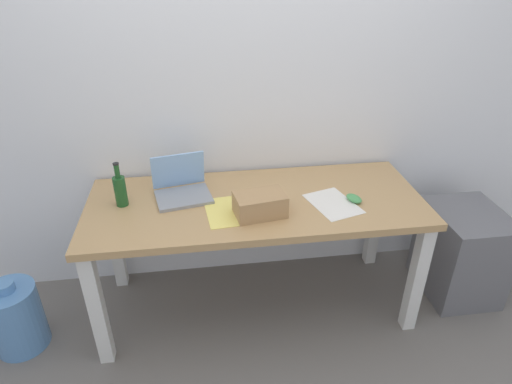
{
  "coord_description": "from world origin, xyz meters",
  "views": [
    {
      "loc": [
        -0.28,
        -1.99,
        1.92
      ],
      "look_at": [
        0.0,
        0.0,
        0.79
      ],
      "focal_mm": 30.51,
      "sensor_mm": 36.0,
      "label": 1
    }
  ],
  "objects_px": {
    "desk": "(256,215)",
    "water_cooler_jug": "(16,317)",
    "filing_cabinet": "(461,252)",
    "beer_bottle": "(120,190)",
    "laptop_left": "(182,188)",
    "computer_mouse": "(354,198)",
    "cardboard_box": "(259,205)"
  },
  "relations": [
    {
      "from": "desk",
      "to": "filing_cabinet",
      "type": "height_order",
      "value": "desk"
    },
    {
      "from": "cardboard_box",
      "to": "water_cooler_jug",
      "type": "bearing_deg",
      "value": 179.81
    },
    {
      "from": "computer_mouse",
      "to": "filing_cabinet",
      "type": "distance_m",
      "value": 0.89
    },
    {
      "from": "computer_mouse",
      "to": "water_cooler_jug",
      "type": "distance_m",
      "value": 1.92
    },
    {
      "from": "desk",
      "to": "laptop_left",
      "type": "relative_size",
      "value": 5.47
    },
    {
      "from": "desk",
      "to": "water_cooler_jug",
      "type": "bearing_deg",
      "value": -174.02
    },
    {
      "from": "water_cooler_jug",
      "to": "laptop_left",
      "type": "bearing_deg",
      "value": 14.85
    },
    {
      "from": "beer_bottle",
      "to": "computer_mouse",
      "type": "bearing_deg",
      "value": -6.19
    },
    {
      "from": "computer_mouse",
      "to": "filing_cabinet",
      "type": "height_order",
      "value": "computer_mouse"
    },
    {
      "from": "cardboard_box",
      "to": "water_cooler_jug",
      "type": "height_order",
      "value": "cardboard_box"
    },
    {
      "from": "laptop_left",
      "to": "cardboard_box",
      "type": "xyz_separation_m",
      "value": [
        0.39,
        -0.25,
        0.01
      ]
    },
    {
      "from": "beer_bottle",
      "to": "computer_mouse",
      "type": "distance_m",
      "value": 1.23
    },
    {
      "from": "beer_bottle",
      "to": "computer_mouse",
      "type": "xyz_separation_m",
      "value": [
        1.22,
        -0.13,
        -0.07
      ]
    },
    {
      "from": "desk",
      "to": "water_cooler_jug",
      "type": "distance_m",
      "value": 1.4
    },
    {
      "from": "laptop_left",
      "to": "water_cooler_jug",
      "type": "bearing_deg",
      "value": -165.15
    },
    {
      "from": "laptop_left",
      "to": "filing_cabinet",
      "type": "bearing_deg",
      "value": -5.0
    },
    {
      "from": "computer_mouse",
      "to": "cardboard_box",
      "type": "relative_size",
      "value": 0.4
    },
    {
      "from": "desk",
      "to": "filing_cabinet",
      "type": "bearing_deg",
      "value": -1.71
    },
    {
      "from": "computer_mouse",
      "to": "filing_cabinet",
      "type": "relative_size",
      "value": 0.18
    },
    {
      "from": "laptop_left",
      "to": "filing_cabinet",
      "type": "distance_m",
      "value": 1.74
    },
    {
      "from": "desk",
      "to": "cardboard_box",
      "type": "relative_size",
      "value": 7.17
    },
    {
      "from": "beer_bottle",
      "to": "cardboard_box",
      "type": "relative_size",
      "value": 0.97
    },
    {
      "from": "water_cooler_jug",
      "to": "desk",
      "type": "bearing_deg",
      "value": 5.98
    },
    {
      "from": "filing_cabinet",
      "to": "laptop_left",
      "type": "bearing_deg",
      "value": 175.0
    },
    {
      "from": "computer_mouse",
      "to": "cardboard_box",
      "type": "height_order",
      "value": "cardboard_box"
    },
    {
      "from": "computer_mouse",
      "to": "water_cooler_jug",
      "type": "height_order",
      "value": "computer_mouse"
    },
    {
      "from": "laptop_left",
      "to": "cardboard_box",
      "type": "relative_size",
      "value": 1.31
    },
    {
      "from": "beer_bottle",
      "to": "filing_cabinet",
      "type": "relative_size",
      "value": 0.43
    },
    {
      "from": "computer_mouse",
      "to": "cardboard_box",
      "type": "bearing_deg",
      "value": 162.41
    },
    {
      "from": "computer_mouse",
      "to": "filing_cabinet",
      "type": "xyz_separation_m",
      "value": [
        0.75,
        0.04,
        -0.47
      ]
    },
    {
      "from": "beer_bottle",
      "to": "filing_cabinet",
      "type": "height_order",
      "value": "beer_bottle"
    },
    {
      "from": "beer_bottle",
      "to": "cardboard_box",
      "type": "height_order",
      "value": "beer_bottle"
    }
  ]
}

